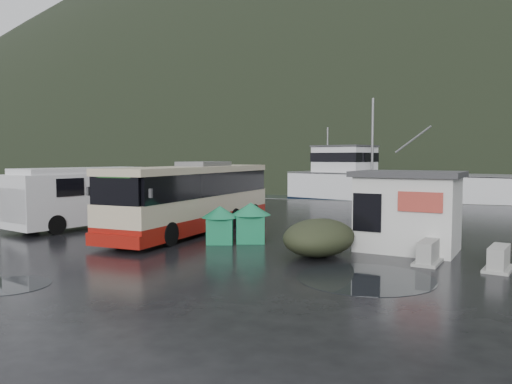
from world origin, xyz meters
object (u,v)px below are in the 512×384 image
(ticket_kiosk, at_px, (407,251))
(jersey_barrier_a, at_px, (498,270))
(coach_bus, at_px, (195,231))
(dome_tent, at_px, (319,256))
(waste_bin_left, at_px, (220,243))
(jersey_barrier_b, at_px, (428,264))
(white_van, at_px, (83,227))
(waste_bin_right, at_px, (251,242))
(fishing_trawler, at_px, (401,194))

(ticket_kiosk, distance_m, jersey_barrier_a, 3.50)
(coach_bus, distance_m, dome_tent, 7.28)
(waste_bin_left, height_order, ticket_kiosk, ticket_kiosk)
(waste_bin_left, distance_m, jersey_barrier_b, 7.60)
(jersey_barrier_b, bearing_deg, coach_bus, 158.76)
(white_van, xyz_separation_m, waste_bin_left, (7.74, -1.92, 0.00))
(ticket_kiosk, distance_m, jersey_barrier_b, 2.13)
(jersey_barrier_a, bearing_deg, white_van, 168.34)
(waste_bin_right, xyz_separation_m, ticket_kiosk, (5.77, 0.11, 0.00))
(jersey_barrier_b, bearing_deg, dome_tent, 177.29)
(coach_bus, bearing_deg, ticket_kiosk, -6.15)
(white_van, distance_m, jersey_barrier_a, 17.52)
(waste_bin_left, bearing_deg, coach_bus, 132.50)
(waste_bin_right, xyz_separation_m, jersey_barrier_a, (8.38, -2.21, 0.00))
(white_van, bearing_deg, waste_bin_left, 4.13)
(ticket_kiosk, bearing_deg, waste_bin_right, -168.00)
(waste_bin_left, bearing_deg, jersey_barrier_a, -9.78)
(waste_bin_right, xyz_separation_m, jersey_barrier_b, (6.44, -1.91, 0.00))
(waste_bin_left, bearing_deg, white_van, 166.08)
(white_van, distance_m, waste_bin_left, 7.97)
(coach_bus, distance_m, jersey_barrier_b, 10.45)
(waste_bin_left, distance_m, dome_tent, 4.22)
(jersey_barrier_a, bearing_deg, jersey_barrier_b, 171.22)
(waste_bin_left, bearing_deg, jersey_barrier_b, -10.04)
(ticket_kiosk, bearing_deg, fishing_trawler, 103.72)
(ticket_kiosk, relative_size, jersey_barrier_a, 2.51)
(jersey_barrier_b, bearing_deg, jersey_barrier_a, -8.78)
(coach_bus, xyz_separation_m, waste_bin_left, (2.25, -2.46, 0.00))
(coach_bus, distance_m, waste_bin_left, 3.34)
(ticket_kiosk, xyz_separation_m, jersey_barrier_b, (0.68, -2.02, 0.00))
(fishing_trawler, bearing_deg, dome_tent, -71.04)
(white_van, height_order, ticket_kiosk, white_van)
(jersey_barrier_a, height_order, fishing_trawler, fishing_trawler)
(dome_tent, relative_size, jersey_barrier_a, 2.19)
(waste_bin_right, bearing_deg, coach_bus, 150.35)
(ticket_kiosk, height_order, jersey_barrier_b, ticket_kiosk)
(coach_bus, relative_size, waste_bin_right, 7.15)
(coach_bus, height_order, dome_tent, coach_bus)
(waste_bin_right, relative_size, jersey_barrier_a, 1.08)
(jersey_barrier_a, bearing_deg, dome_tent, 175.08)
(dome_tent, distance_m, jersey_barrier_b, 3.43)
(waste_bin_right, bearing_deg, jersey_barrier_a, -14.77)
(waste_bin_right, height_order, fishing_trawler, fishing_trawler)
(ticket_kiosk, bearing_deg, waste_bin_left, -163.27)
(waste_bin_right, distance_m, ticket_kiosk, 5.77)
(fishing_trawler, bearing_deg, waste_bin_left, -79.21)
(white_van, height_order, dome_tent, white_van)
(coach_bus, relative_size, ticket_kiosk, 3.07)
(waste_bin_left, height_order, jersey_barrier_b, waste_bin_left)
(jersey_barrier_a, bearing_deg, waste_bin_left, 170.22)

